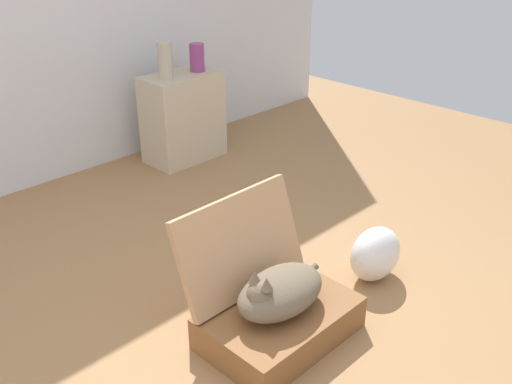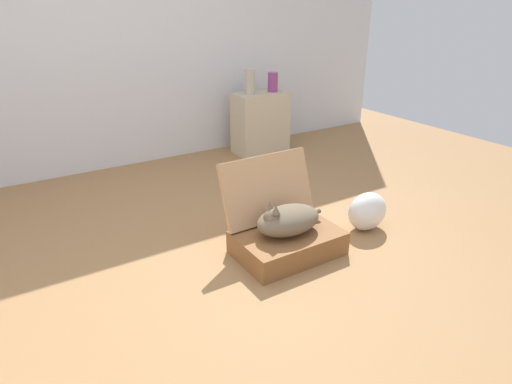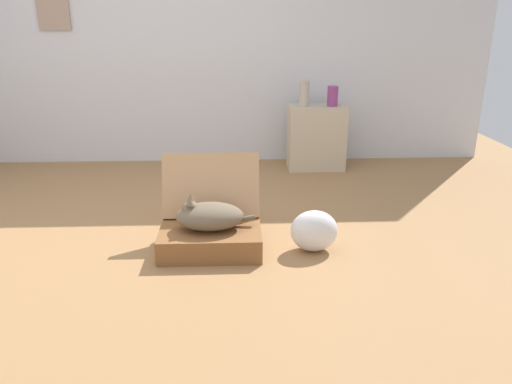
{
  "view_description": "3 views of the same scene",
  "coord_description": "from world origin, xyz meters",
  "px_view_note": "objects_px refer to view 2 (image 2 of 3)",
  "views": [
    {
      "loc": [
        -1.17,
        -1.41,
        1.73
      ],
      "look_at": [
        0.67,
        0.42,
        0.45
      ],
      "focal_mm": 40.8,
      "sensor_mm": 36.0,
      "label": 1
    },
    {
      "loc": [
        -1.14,
        -2.04,
        1.52
      ],
      "look_at": [
        0.38,
        0.4,
        0.26
      ],
      "focal_mm": 30.69,
      "sensor_mm": 36.0,
      "label": 2
    },
    {
      "loc": [
        0.52,
        -3.0,
        1.45
      ],
      "look_at": [
        0.66,
        0.22,
        0.31
      ],
      "focal_mm": 34.27,
      "sensor_mm": 36.0,
      "label": 3
    }
  ],
  "objects_px": {
    "suitcase_base": "(288,243)",
    "vase_tall": "(250,82)",
    "vase_short": "(273,82)",
    "side_table": "(260,123)",
    "cat": "(287,220)",
    "plastic_bag_white": "(367,211)"
  },
  "relations": [
    {
      "from": "suitcase_base",
      "to": "vase_tall",
      "type": "bearing_deg",
      "value": 65.5
    },
    {
      "from": "vase_tall",
      "to": "vase_short",
      "type": "xyz_separation_m",
      "value": [
        0.28,
        0.0,
        -0.03
      ]
    },
    {
      "from": "side_table",
      "to": "vase_short",
      "type": "bearing_deg",
      "value": -6.95
    },
    {
      "from": "cat",
      "to": "side_table",
      "type": "xyz_separation_m",
      "value": [
        1.01,
        1.89,
        0.07
      ]
    },
    {
      "from": "vase_tall",
      "to": "plastic_bag_white",
      "type": "bearing_deg",
      "value": -95.18
    },
    {
      "from": "cat",
      "to": "plastic_bag_white",
      "type": "relative_size",
      "value": 1.67
    },
    {
      "from": "suitcase_base",
      "to": "vase_short",
      "type": "xyz_separation_m",
      "value": [
        1.14,
        1.88,
        0.66
      ]
    },
    {
      "from": "side_table",
      "to": "vase_short",
      "type": "xyz_separation_m",
      "value": [
        0.14,
        -0.02,
        0.42
      ]
    },
    {
      "from": "cat",
      "to": "side_table",
      "type": "bearing_deg",
      "value": 62.03
    },
    {
      "from": "cat",
      "to": "vase_tall",
      "type": "xyz_separation_m",
      "value": [
        0.86,
        1.88,
        0.52
      ]
    },
    {
      "from": "plastic_bag_white",
      "to": "vase_tall",
      "type": "height_order",
      "value": "vase_tall"
    },
    {
      "from": "cat",
      "to": "vase_tall",
      "type": "height_order",
      "value": "vase_tall"
    },
    {
      "from": "side_table",
      "to": "vase_tall",
      "type": "bearing_deg",
      "value": -172.4
    },
    {
      "from": "side_table",
      "to": "vase_tall",
      "type": "relative_size",
      "value": 2.54
    },
    {
      "from": "plastic_bag_white",
      "to": "vase_short",
      "type": "bearing_deg",
      "value": 76.51
    },
    {
      "from": "suitcase_base",
      "to": "plastic_bag_white",
      "type": "xyz_separation_m",
      "value": [
        0.68,
        -0.03,
        0.06
      ]
    },
    {
      "from": "plastic_bag_white",
      "to": "side_table",
      "type": "bearing_deg",
      "value": 80.7
    },
    {
      "from": "side_table",
      "to": "suitcase_base",
      "type": "bearing_deg",
      "value": -117.75
    },
    {
      "from": "suitcase_base",
      "to": "vase_short",
      "type": "relative_size",
      "value": 3.37
    },
    {
      "from": "suitcase_base",
      "to": "cat",
      "type": "bearing_deg",
      "value": 177.76
    },
    {
      "from": "side_table",
      "to": "vase_tall",
      "type": "distance_m",
      "value": 0.47
    },
    {
      "from": "cat",
      "to": "side_table",
      "type": "relative_size",
      "value": 0.81
    }
  ]
}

